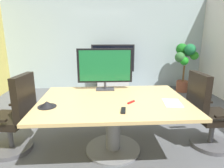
{
  "coord_description": "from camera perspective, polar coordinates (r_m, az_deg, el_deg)",
  "views": [
    {
      "loc": [
        -0.2,
        -2.35,
        1.59
      ],
      "look_at": [
        -0.03,
        0.3,
        0.9
      ],
      "focal_mm": 30.78,
      "sensor_mm": 36.0,
      "label": 1
    }
  ],
  "objects": [
    {
      "name": "ground_plane",
      "position": [
        2.85,
        1.06,
        -19.35
      ],
      "size": [
        7.79,
        7.79,
        0.0
      ],
      "primitive_type": "plane",
      "color": "#515459"
    },
    {
      "name": "wall_back_glass_partition",
      "position": [
        5.76,
        -1.63,
        12.15
      ],
      "size": [
        5.81,
        0.1,
        2.68
      ],
      "primitive_type": "cube",
      "color": "#9EB2B7",
      "rests_on": "ground"
    },
    {
      "name": "conference_table",
      "position": [
        2.61,
        0.34,
        -8.27
      ],
      "size": [
        1.94,
        1.34,
        0.75
      ],
      "color": "tan",
      "rests_on": "ground"
    },
    {
      "name": "office_chair_left",
      "position": [
        2.96,
        -26.92,
        -9.63
      ],
      "size": [
        0.62,
        0.6,
        1.09
      ],
      "rotation": [
        0.0,
        0.0,
        -1.71
      ],
      "color": "#4C4C51",
      "rests_on": "ground"
    },
    {
      "name": "office_chair_right",
      "position": [
        3.06,
        26.42,
        -8.77
      ],
      "size": [
        0.6,
        0.58,
        1.09
      ],
      "rotation": [
        0.0,
        0.0,
        1.59
      ],
      "color": "#4C4C51",
      "rests_on": "ground"
    },
    {
      "name": "tv_monitor",
      "position": [
        2.94,
        -2.11,
        5.13
      ],
      "size": [
        0.84,
        0.18,
        0.64
      ],
      "color": "#333338",
      "rests_on": "conference_table"
    },
    {
      "name": "wall_display_unit",
      "position": [
        5.53,
        0.26,
        2.64
      ],
      "size": [
        1.2,
        0.36,
        1.31
      ],
      "color": "#B7BABC",
      "rests_on": "ground"
    },
    {
      "name": "potted_plant",
      "position": [
        5.72,
        20.96,
        6.87
      ],
      "size": [
        0.65,
        0.57,
        1.34
      ],
      "color": "brown",
      "rests_on": "ground"
    },
    {
      "name": "conference_phone",
      "position": [
        2.42,
        -18.76,
        -5.77
      ],
      "size": [
        0.22,
        0.22,
        0.07
      ],
      "color": "black",
      "rests_on": "conference_table"
    },
    {
      "name": "remote_control",
      "position": [
        2.19,
        3.38,
        -7.83
      ],
      "size": [
        0.08,
        0.18,
        0.02
      ],
      "primitive_type": "cube",
      "rotation": [
        0.0,
        0.0,
        -0.15
      ],
      "color": "black",
      "rests_on": "conference_table"
    },
    {
      "name": "whiteboard_marker",
      "position": [
        2.45,
        5.7,
        -5.38
      ],
      "size": [
        0.11,
        0.1,
        0.02
      ],
      "primitive_type": "cube",
      "rotation": [
        0.0,
        0.0,
        0.76
      ],
      "color": "red",
      "rests_on": "conference_table"
    },
    {
      "name": "paper_notepad",
      "position": [
        2.54,
        17.45,
        -5.37
      ],
      "size": [
        0.25,
        0.33,
        0.01
      ],
      "primitive_type": "cube",
      "rotation": [
        0.0,
        0.0,
        -0.13
      ],
      "color": "white",
      "rests_on": "conference_table"
    }
  ]
}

